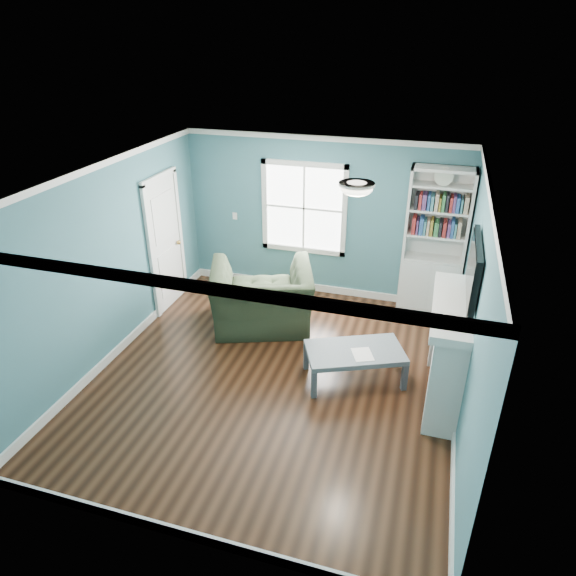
# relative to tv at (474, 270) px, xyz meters

# --- Properties ---
(floor) EXTENTS (5.00, 5.00, 0.00)m
(floor) POSITION_rel_tv_xyz_m (-2.20, -0.20, -1.72)
(floor) COLOR black
(floor) RESTS_ON ground
(room_walls) EXTENTS (5.00, 5.00, 5.00)m
(room_walls) POSITION_rel_tv_xyz_m (-2.20, -0.20, -0.14)
(room_walls) COLOR #3C717B
(room_walls) RESTS_ON ground
(trim) EXTENTS (4.50, 5.00, 2.60)m
(trim) POSITION_rel_tv_xyz_m (-2.20, -0.20, -0.49)
(trim) COLOR white
(trim) RESTS_ON ground
(window) EXTENTS (1.40, 0.06, 1.50)m
(window) POSITION_rel_tv_xyz_m (-2.50, 2.29, -0.27)
(window) COLOR white
(window) RESTS_ON room_walls
(bookshelf) EXTENTS (0.90, 0.35, 2.31)m
(bookshelf) POSITION_rel_tv_xyz_m (-0.43, 2.10, -0.80)
(bookshelf) COLOR silver
(bookshelf) RESTS_ON ground
(fireplace) EXTENTS (0.44, 1.58, 1.30)m
(fireplace) POSITION_rel_tv_xyz_m (-0.12, 0.00, -1.09)
(fireplace) COLOR black
(fireplace) RESTS_ON ground
(tv) EXTENTS (0.06, 1.10, 0.65)m
(tv) POSITION_rel_tv_xyz_m (0.00, 0.00, 0.00)
(tv) COLOR black
(tv) RESTS_ON fireplace
(door) EXTENTS (0.12, 0.98, 2.17)m
(door) POSITION_rel_tv_xyz_m (-4.42, 1.20, -0.65)
(door) COLOR silver
(door) RESTS_ON ground
(ceiling_fixture) EXTENTS (0.38, 0.38, 0.15)m
(ceiling_fixture) POSITION_rel_tv_xyz_m (-1.30, -0.10, 0.82)
(ceiling_fixture) COLOR white
(ceiling_fixture) RESTS_ON room_walls
(light_switch) EXTENTS (0.08, 0.01, 0.12)m
(light_switch) POSITION_rel_tv_xyz_m (-3.70, 2.28, -0.52)
(light_switch) COLOR white
(light_switch) RESTS_ON room_walls
(recliner) EXTENTS (1.68, 1.38, 1.27)m
(recliner) POSITION_rel_tv_xyz_m (-2.77, 0.94, -1.09)
(recliner) COLOR #232E1D
(recliner) RESTS_ON ground
(coffee_table) EXTENTS (1.37, 1.09, 0.44)m
(coffee_table) POSITION_rel_tv_xyz_m (-1.21, 0.04, -1.34)
(coffee_table) COLOR #494F57
(coffee_table) RESTS_ON ground
(paper_sheet) EXTENTS (0.33, 0.37, 0.00)m
(paper_sheet) POSITION_rel_tv_xyz_m (-1.11, -0.03, -1.29)
(paper_sheet) COLOR white
(paper_sheet) RESTS_ON coffee_table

